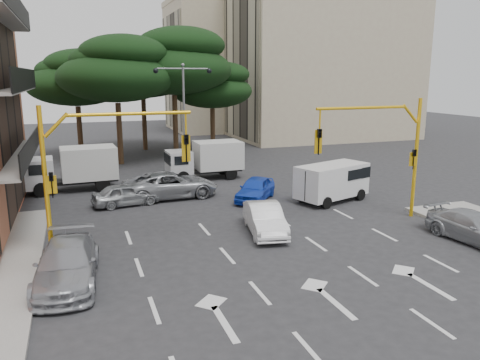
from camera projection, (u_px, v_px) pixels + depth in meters
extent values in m
plane|color=#28282B|center=(273.00, 250.00, 19.41)|extent=(120.00, 120.00, 0.00)
cube|color=gray|center=(186.00, 174.00, 34.11)|extent=(1.40, 6.00, 0.15)
cube|color=black|center=(4.00, 99.00, 22.06)|extent=(0.12, 14.72, 11.20)
cube|color=tan|center=(323.00, 59.00, 53.41)|extent=(20.00, 12.00, 18.00)
cube|color=black|center=(240.00, 62.00, 50.24)|extent=(0.12, 11.04, 16.20)
cube|color=tan|center=(232.00, 69.00, 62.39)|extent=(16.00, 12.00, 16.00)
cube|color=black|center=(172.00, 72.00, 59.87)|extent=(0.12, 11.04, 14.20)
cube|color=tan|center=(232.00, 3.00, 60.57)|extent=(16.15, 12.15, 0.70)
cylinder|color=#382616|center=(120.00, 134.00, 37.81)|extent=(0.44, 0.44, 4.95)
ellipsoid|color=black|center=(117.00, 78.00, 36.84)|extent=(9.15, 9.15, 3.87)
ellipsoid|color=black|center=(124.00, 53.00, 36.26)|extent=(6.86, 6.86, 2.86)
ellipsoid|color=black|center=(109.00, 60.00, 36.66)|extent=(6.07, 6.07, 2.64)
cylinder|color=#382616|center=(175.00, 126.00, 41.23)|extent=(0.44, 0.44, 5.40)
ellipsoid|color=black|center=(174.00, 70.00, 40.17)|extent=(9.98, 9.98, 4.22)
ellipsoid|color=black|center=(181.00, 45.00, 39.56)|extent=(7.49, 7.49, 3.12)
ellipsoid|color=black|center=(167.00, 53.00, 39.97)|extent=(6.62, 6.62, 2.88)
cylinder|color=#382616|center=(80.00, 133.00, 40.56)|extent=(0.44, 0.44, 4.50)
ellipsoid|color=black|center=(76.00, 85.00, 39.68)|extent=(8.32, 8.32, 3.52)
ellipsoid|color=black|center=(82.00, 64.00, 39.14)|extent=(6.24, 6.24, 2.60)
ellipsoid|color=black|center=(69.00, 71.00, 39.53)|extent=(5.52, 5.52, 2.40)
cylinder|color=#382616|center=(213.00, 130.00, 44.52)|extent=(0.44, 0.44, 4.05)
ellipsoid|color=black|center=(212.00, 91.00, 43.73)|extent=(7.49, 7.49, 3.17)
ellipsoid|color=black|center=(219.00, 74.00, 43.22)|extent=(5.62, 5.62, 2.34)
ellipsoid|color=black|center=(206.00, 79.00, 43.60)|extent=(4.97, 4.97, 2.16)
cylinder|color=#382616|center=(144.00, 124.00, 45.23)|extent=(0.44, 0.44, 4.95)
ellipsoid|color=black|center=(142.00, 77.00, 44.26)|extent=(9.15, 9.15, 3.87)
ellipsoid|color=black|center=(149.00, 57.00, 43.68)|extent=(6.86, 6.86, 2.86)
ellipsoid|color=black|center=(136.00, 63.00, 44.08)|extent=(6.07, 6.07, 2.64)
cylinder|color=#EDB014|center=(416.00, 159.00, 23.40)|extent=(0.18, 0.18, 6.00)
cylinder|color=#EDB014|center=(410.00, 114.00, 22.73)|extent=(0.95, 0.14, 0.95)
cylinder|color=#EDB014|center=(362.00, 108.00, 21.76)|extent=(4.80, 0.14, 0.14)
cylinder|color=#EDB014|center=(320.00, 119.00, 21.14)|extent=(0.08, 0.08, 0.90)
imported|color=black|center=(319.00, 142.00, 21.37)|extent=(0.20, 0.24, 1.20)
cube|color=#EDB014|center=(318.00, 142.00, 21.44)|extent=(0.36, 0.06, 1.10)
imported|color=black|center=(414.00, 159.00, 23.19)|extent=(0.16, 0.20, 1.00)
cube|color=#EDB014|center=(413.00, 159.00, 23.28)|extent=(0.35, 0.08, 0.70)
cylinder|color=#EDB014|center=(46.00, 185.00, 17.79)|extent=(0.18, 0.18, 6.00)
cylinder|color=#EDB014|center=(56.00, 125.00, 17.48)|extent=(0.95, 0.14, 0.95)
cylinder|color=#EDB014|center=(131.00, 114.00, 18.30)|extent=(4.80, 0.14, 0.14)
cylinder|color=#EDB014|center=(186.00, 123.00, 19.12)|extent=(0.08, 0.08, 0.90)
imported|color=black|center=(186.00, 149.00, 19.35)|extent=(0.20, 0.24, 1.20)
cube|color=#EDB014|center=(186.00, 149.00, 19.42)|extent=(0.36, 0.06, 1.10)
imported|color=black|center=(52.00, 185.00, 17.73)|extent=(0.16, 0.20, 1.00)
cube|color=#EDB014|center=(52.00, 185.00, 17.82)|extent=(0.35, 0.08, 0.70)
cylinder|color=slate|center=(184.00, 121.00, 33.28)|extent=(0.16, 0.16, 7.50)
cylinder|color=slate|center=(170.00, 69.00, 32.19)|extent=(1.80, 0.10, 0.10)
sphere|color=black|center=(156.00, 71.00, 31.90)|extent=(0.36, 0.36, 0.36)
cylinder|color=slate|center=(196.00, 69.00, 32.78)|extent=(1.80, 0.10, 0.10)
sphere|color=black|center=(209.00, 71.00, 33.14)|extent=(0.36, 0.36, 0.36)
sphere|color=slate|center=(183.00, 65.00, 32.43)|extent=(0.24, 0.24, 0.24)
imported|color=white|center=(265.00, 219.00, 21.34)|extent=(2.18, 4.29, 1.35)
imported|color=blue|center=(255.00, 189.00, 27.04)|extent=(3.65, 4.04, 1.33)
imported|color=#9E9FA5|center=(67.00, 264.00, 16.11)|extent=(2.44, 5.09, 1.43)
imported|color=#929499|center=(171.00, 185.00, 27.59)|extent=(5.66, 2.84, 1.54)
imported|color=#94979B|center=(126.00, 194.00, 25.92)|extent=(3.84, 2.02, 1.25)
imported|color=#9DA0A5|center=(474.00, 228.00, 20.22)|extent=(2.33, 4.59, 1.28)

